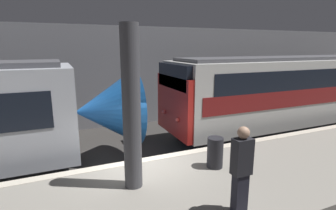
{
  "coord_description": "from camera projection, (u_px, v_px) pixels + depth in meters",
  "views": [
    {
      "loc": [
        -2.14,
        -7.03,
        4.31
      ],
      "look_at": [
        1.3,
        0.94,
        2.38
      ],
      "focal_mm": 28.0,
      "sensor_mm": 36.0,
      "label": 1
    }
  ],
  "objects": [
    {
      "name": "train_boxy",
      "position": [
        310.0,
        93.0,
        13.59
      ],
      "size": [
        15.93,
        3.02,
        3.85
      ],
      "color": "black",
      "rests_on": "ground"
    },
    {
      "name": "ground_plane",
      "position": [
        141.0,
        190.0,
        8.07
      ],
      "size": [
        120.0,
        120.0,
        0.0
      ],
      "primitive_type": "plane",
      "color": "#33302D"
    },
    {
      "name": "trash_bin",
      "position": [
        215.0,
        152.0,
        7.22
      ],
      "size": [
        0.44,
        0.44,
        0.85
      ],
      "color": "#232328",
      "rests_on": "platform"
    },
    {
      "name": "support_pillar_near",
      "position": [
        132.0,
        109.0,
        5.92
      ],
      "size": [
        0.42,
        0.42,
        3.78
      ],
      "color": "#47474C",
      "rests_on": "platform"
    },
    {
      "name": "person_waiting",
      "position": [
        241.0,
        168.0,
        5.1
      ],
      "size": [
        0.38,
        0.24,
        1.81
      ],
      "color": "black",
      "rests_on": "platform"
    },
    {
      "name": "platform",
      "position": [
        166.0,
        210.0,
        6.21
      ],
      "size": [
        40.0,
        3.89,
        1.05
      ],
      "color": "gray",
      "rests_on": "ground"
    },
    {
      "name": "station_rear_barrier",
      "position": [
        100.0,
        78.0,
        13.81
      ],
      "size": [
        50.0,
        0.15,
        5.4
      ],
      "color": "gray",
      "rests_on": "ground"
    }
  ]
}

